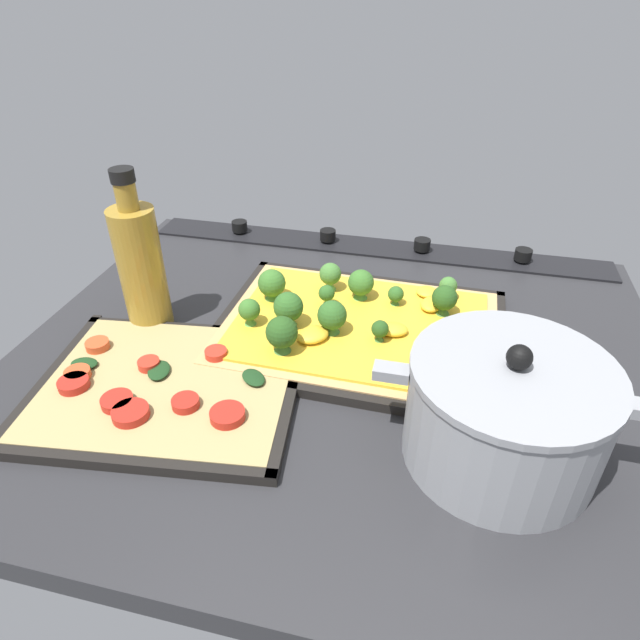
# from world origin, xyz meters

# --- Properties ---
(ground_plane) EXTENTS (0.83, 0.70, 0.03)m
(ground_plane) POSITION_xyz_m (0.00, 0.00, -0.01)
(ground_plane) COLOR #28282B
(stove_control_panel) EXTENTS (0.80, 0.07, 0.03)m
(stove_control_panel) POSITION_xyz_m (0.00, -0.32, 0.01)
(stove_control_panel) COLOR black
(stove_control_panel) RESTS_ON ground_plane
(baking_tray_front) EXTENTS (0.39, 0.30, 0.01)m
(baking_tray_front) POSITION_xyz_m (-0.02, -0.05, 0.00)
(baking_tray_front) COLOR black
(baking_tray_front) RESTS_ON ground_plane
(broccoli_pizza) EXTENTS (0.37, 0.27, 0.06)m
(broccoli_pizza) POSITION_xyz_m (-0.01, -0.05, 0.02)
(broccoli_pizza) COLOR tan
(broccoli_pizza) RESTS_ON baking_tray_front
(baking_tray_back) EXTENTS (0.33, 0.29, 0.01)m
(baking_tray_back) POSITION_xyz_m (0.18, 0.11, 0.00)
(baking_tray_back) COLOR black
(baking_tray_back) RESTS_ON ground_plane
(veggie_pizza_back) EXTENTS (0.31, 0.26, 0.02)m
(veggie_pizza_back) POSITION_xyz_m (0.18, 0.12, 0.01)
(veggie_pizza_back) COLOR #A18D58
(veggie_pizza_back) RESTS_ON baking_tray_back
(cooking_pot) EXTENTS (0.26, 0.20, 0.14)m
(cooking_pot) POSITION_xyz_m (-0.19, 0.13, 0.06)
(cooking_pot) COLOR gray
(cooking_pot) RESTS_ON ground_plane
(oil_bottle) EXTENTS (0.06, 0.06, 0.22)m
(oil_bottle) POSITION_xyz_m (0.27, -0.01, 0.09)
(oil_bottle) COLOR olive
(oil_bottle) RESTS_ON ground_plane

